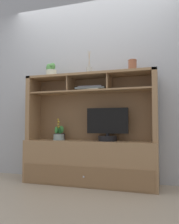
# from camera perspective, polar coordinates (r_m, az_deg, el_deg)

# --- Properties ---
(floor_plane) EXTENTS (6.00, 6.00, 0.02)m
(floor_plane) POSITION_cam_1_polar(r_m,az_deg,el_deg) (3.07, 0.00, -17.36)
(floor_plane) COLOR tan
(floor_plane) RESTS_ON ground
(back_wall) EXTENTS (6.00, 0.02, 2.80)m
(back_wall) POSITION_cam_1_polar(r_m,az_deg,el_deg) (3.27, 1.29, 8.42)
(back_wall) COLOR #A9AEB3
(back_wall) RESTS_ON ground
(media_console) EXTENTS (1.69, 0.45, 1.39)m
(media_console) POSITION_cam_1_polar(r_m,az_deg,el_deg) (3.00, 0.04, -9.41)
(media_console) COLOR #98734C
(media_console) RESTS_ON ground
(tv_monitor) EXTENTS (0.52, 0.23, 0.41)m
(tv_monitor) POSITION_cam_1_polar(r_m,az_deg,el_deg) (2.92, 4.42, -3.77)
(tv_monitor) COLOR black
(tv_monitor) RESTS_ON media_console
(potted_orchid) EXTENTS (0.16, 0.16, 0.28)m
(potted_orchid) POSITION_cam_1_polar(r_m,az_deg,el_deg) (3.13, -7.51, -5.98)
(potted_orchid) COLOR #8B9F9B
(potted_orchid) RESTS_ON media_console
(potted_fern) EXTENTS (0.17, 0.17, 0.19)m
(potted_fern) POSITION_cam_1_polar(r_m,az_deg,el_deg) (3.16, -7.41, -5.48)
(potted_fern) COLOR #4B4856
(potted_fern) RESTS_ON media_console
(magazine_stack_left) EXTENTS (0.39, 0.25, 0.05)m
(magazine_stack_left) POSITION_cam_1_polar(r_m,az_deg,el_deg) (3.00, 0.41, 5.73)
(magazine_stack_left) COLOR beige
(magazine_stack_left) RESTS_ON media_console
(diffuser_bottle) EXTENTS (0.07, 0.07, 0.30)m
(diffuser_bottle) POSITION_cam_1_polar(r_m,az_deg,el_deg) (3.04, -0.09, 10.16)
(diffuser_bottle) COLOR #B1B4AC
(diffuser_bottle) RESTS_ON media_console
(potted_succulent) EXTENTS (0.16, 0.16, 0.20)m
(potted_succulent) POSITION_cam_1_polar(r_m,az_deg,el_deg) (3.27, -9.41, 9.97)
(potted_succulent) COLOR beige
(potted_succulent) RESTS_ON media_console
(ceramic_vase) EXTENTS (0.11, 0.11, 0.15)m
(ceramic_vase) POSITION_cam_1_polar(r_m,az_deg,el_deg) (2.97, 10.48, 11.06)
(ceramic_vase) COLOR #935438
(ceramic_vase) RESTS_ON media_console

